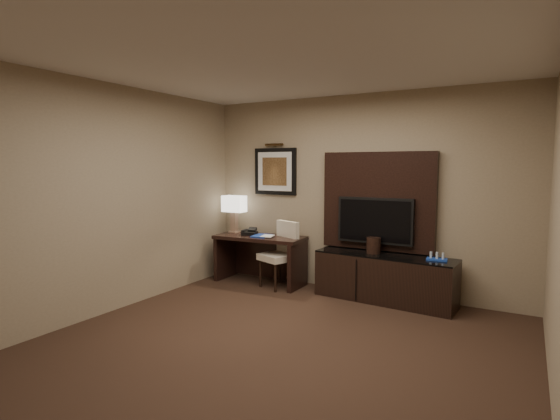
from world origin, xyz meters
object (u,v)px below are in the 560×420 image
Objects in this scene: minibar_tray at (437,257)px; desk_phone at (250,231)px; credenza at (384,278)px; desk at (260,259)px; ice_bucket at (373,245)px; desk_chair at (277,256)px; table_lamp at (234,215)px; tv at (375,221)px.

desk_phone is at bearing -179.44° from minibar_tray.
credenza is 0.73m from minibar_tray.
desk is 2.51m from minibar_tray.
ice_bucket reaches higher than desk.
desk is 0.37m from desk_chair.
desk reaches higher than minibar_tray.
desk is 0.82m from table_lamp.
credenza is (1.86, 0.05, -0.05)m from desk.
desk_phone is 2.68m from minibar_tray.
credenza is at bearing -6.01° from ice_bucket.
credenza is 1.52m from desk_chair.
ice_bucket is 0.80m from minibar_tray.
tv is (-0.18, 0.14, 0.72)m from credenza.
minibar_tray is at bearing -10.71° from tv.
table_lamp is at bearing 150.60° from desk_phone.
desk_chair is 1.03m from table_lamp.
tv is at bearing 146.38° from credenza.
table_lamp is (-2.20, -0.10, -0.04)m from tv.
credenza is at bearing -1.08° from table_lamp.
table_lamp is 0.41m from desk_phone.
desk_phone is 1.02× the size of ice_bucket.
desk_chair is 1.39m from ice_bucket.
minibar_tray is (0.79, -0.03, -0.06)m from ice_bucket.
ice_bucket is (2.23, -0.03, -0.27)m from table_lamp.
desk_chair is at bearing -170.90° from credenza.
tv is 1.86× the size of table_lamp.
table_lamp is at bearing -177.53° from tv.
table_lamp is at bearing 178.87° from minibar_tray.
desk_chair reaches higher than desk_phone.
tv is at bearing 2.47° from table_lamp.
minibar_tray is (0.64, -0.01, 0.35)m from credenza.
desk_phone reaches higher than desk.
desk_chair is at bearing -24.76° from desk_phone.
table_lamp reaches higher than credenza.
tv is 0.91m from minibar_tray.
desk reaches higher than credenza.
tv is at bearing 2.49° from desk.
tv is 4.21× the size of minibar_tray.
tv is (1.67, 0.19, 0.67)m from desk.
desk_chair is at bearing -17.08° from desk.
tv is 2.20m from table_lamp.
desk_phone is at bearing -167.85° from desk_chair.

